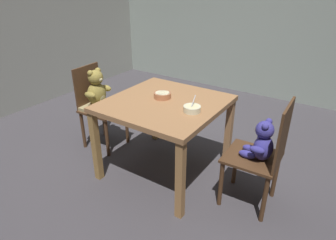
% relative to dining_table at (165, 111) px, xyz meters
% --- Properties ---
extents(ground_plane, '(5.20, 5.20, 0.04)m').
position_rel_dining_table_xyz_m(ground_plane, '(0.00, 0.00, -0.66)').
color(ground_plane, '#413D42').
extents(dining_table, '(0.98, 1.00, 0.73)m').
position_rel_dining_table_xyz_m(dining_table, '(0.00, 0.00, 0.00)').
color(dining_table, '#996942').
rests_on(dining_table, ground_plane).
extents(teddy_chair_near_right, '(0.43, 0.42, 0.93)m').
position_rel_dining_table_xyz_m(teddy_chair_near_right, '(0.89, 0.02, -0.11)').
color(teddy_chair_near_right, '#492E1A').
rests_on(teddy_chair_near_right, ground_plane).
extents(teddy_chair_near_left, '(0.42, 0.41, 0.89)m').
position_rel_dining_table_xyz_m(teddy_chair_near_left, '(-0.87, 0.03, -0.07)').
color(teddy_chair_near_left, '#4B301D').
rests_on(teddy_chair_near_left, ground_plane).
extents(porridge_bowl_terracotta_center, '(0.16, 0.16, 0.05)m').
position_rel_dining_table_xyz_m(porridge_bowl_terracotta_center, '(-0.07, 0.06, 0.12)').
color(porridge_bowl_terracotta_center, '#B46D49').
rests_on(porridge_bowl_terracotta_center, dining_table).
extents(porridge_bowl_cream_near_right, '(0.14, 0.15, 0.12)m').
position_rel_dining_table_xyz_m(porridge_bowl_cream_near_right, '(0.31, -0.06, 0.12)').
color(porridge_bowl_cream_near_right, beige).
rests_on(porridge_bowl_cream_near_right, dining_table).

